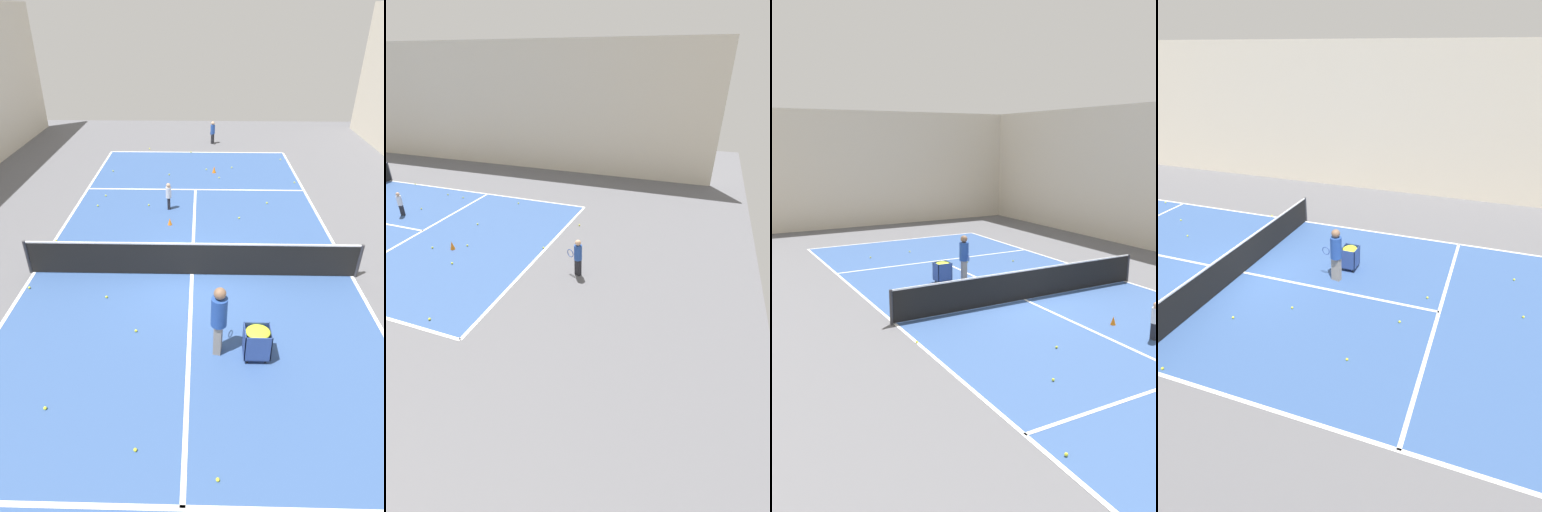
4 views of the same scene
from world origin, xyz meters
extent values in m
cube|color=white|center=(0.00, -12.19, 0.01)|extent=(9.67, 0.10, 0.00)
cube|color=white|center=(4.84, 0.00, 0.01)|extent=(0.10, 24.37, 0.00)
cube|color=white|center=(0.00, -6.70, 0.01)|extent=(9.67, 0.10, 0.00)
cube|color=beige|center=(10.38, 0.00, 3.63)|extent=(0.15, 35.61, 7.27)
cylinder|color=#2D2D33|center=(4.94, 0.00, 0.55)|extent=(0.10, 0.10, 1.09)
cube|color=black|center=(-0.91, -13.96, 0.29)|extent=(0.20, 0.24, 0.58)
cylinder|color=#234799|center=(-0.91, -13.96, 0.84)|extent=(0.34, 0.34, 0.52)
sphere|color=tan|center=(-0.91, -13.96, 1.19)|extent=(0.19, 0.19, 0.19)
torus|color=#2D478C|center=(-0.82, -13.66, 0.71)|extent=(0.14, 0.27, 0.28)
cube|color=black|center=(1.03, -4.66, 0.25)|extent=(0.11, 0.18, 0.49)
cylinder|color=silver|center=(1.03, -4.66, 0.71)|extent=(0.22, 0.22, 0.44)
sphere|color=tan|center=(1.03, -4.66, 1.01)|extent=(0.16, 0.16, 0.16)
cone|color=orange|center=(-0.89, -8.90, 0.16)|extent=(0.18, 0.18, 0.32)
sphere|color=yellow|center=(3.97, -4.83, 0.04)|extent=(0.07, 0.07, 0.07)
sphere|color=yellow|center=(3.86, -5.87, 0.04)|extent=(0.07, 0.07, 0.07)
sphere|color=yellow|center=(1.31, -8.50, 0.04)|extent=(0.07, 0.07, 0.07)
sphere|color=yellow|center=(2.73, -12.68, 0.04)|extent=(0.07, 0.07, 0.07)
sphere|color=yellow|center=(1.89, -4.93, 0.04)|extent=(0.07, 0.07, 0.07)
sphere|color=yellow|center=(4.13, -8.95, 0.04)|extent=(0.07, 0.07, 0.07)
sphere|color=yellow|center=(-1.80, -9.58, 0.04)|extent=(0.07, 0.07, 0.07)
sphere|color=yellow|center=(0.34, -12.10, 0.04)|extent=(0.07, 0.07, 0.07)
sphere|color=yellow|center=(-1.11, -8.14, 0.04)|extent=(0.07, 0.07, 0.07)
sphere|color=yellow|center=(-4.48, -10.92, 0.04)|extent=(0.07, 0.07, 0.07)
sphere|color=yellow|center=(4.77, -1.91, 0.04)|extent=(0.07, 0.07, 0.07)
sphere|color=yellow|center=(-0.50, -9.28, 0.04)|extent=(0.07, 0.07, 0.07)
camera|label=1|loc=(-0.23, 10.03, 6.87)|focal=28.00mm
camera|label=2|loc=(-9.91, -17.26, 6.21)|focal=24.00mm
camera|label=3|loc=(-9.91, -13.51, 5.41)|focal=35.00mm
camera|label=4|loc=(9.91, 7.58, 6.87)|focal=28.00mm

